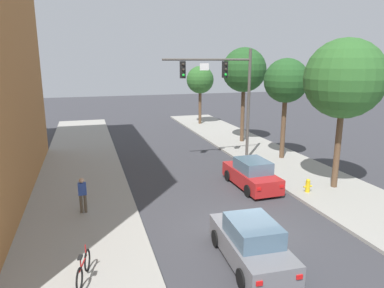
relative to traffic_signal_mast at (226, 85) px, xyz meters
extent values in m
plane|color=#38383D|center=(-2.93, -9.47, -5.32)|extent=(120.00, 120.00, 0.00)
cube|color=#99968E|center=(-9.43, -9.47, -5.24)|extent=(5.00, 60.00, 0.15)
cube|color=#99968E|center=(3.57, -9.47, -5.24)|extent=(5.00, 60.00, 0.15)
cylinder|color=#514C47|center=(1.67, 0.01, -1.42)|extent=(0.20, 0.20, 7.50)
cylinder|color=#514C47|center=(-1.29, 0.01, 1.63)|extent=(5.92, 0.14, 0.14)
cube|color=black|center=(-0.10, 0.01, 1.01)|extent=(0.32, 0.28, 1.05)
sphere|color=#2D2823|center=(-0.10, -0.14, 1.34)|extent=(0.18, 0.18, 0.18)
sphere|color=#2D2823|center=(-0.10, -0.14, 1.01)|extent=(0.18, 0.18, 0.18)
sphere|color=green|center=(-0.10, -0.14, 0.68)|extent=(0.18, 0.18, 0.18)
cube|color=black|center=(-2.95, 0.01, 1.01)|extent=(0.32, 0.28, 1.05)
sphere|color=#2D2823|center=(-2.95, -0.14, 1.34)|extent=(0.18, 0.18, 0.18)
sphere|color=#2D2823|center=(-2.95, -0.14, 1.01)|extent=(0.18, 0.18, 0.18)
sphere|color=green|center=(-2.95, -0.14, 0.68)|extent=(0.18, 0.18, 0.18)
cube|color=white|center=(-1.53, -0.01, 1.18)|extent=(0.60, 0.03, 0.44)
cube|color=#B21E1E|center=(-0.36, -4.80, -4.76)|extent=(1.76, 4.22, 0.80)
cube|color=slate|center=(-0.36, -4.95, -4.04)|extent=(1.53, 2.02, 0.64)
cylinder|color=black|center=(-1.19, -3.51, -5.00)|extent=(0.23, 0.64, 0.64)
cylinder|color=black|center=(0.43, -3.48, -5.00)|extent=(0.23, 0.64, 0.64)
cylinder|color=black|center=(-1.15, -6.11, -5.00)|extent=(0.23, 0.64, 0.64)
cylinder|color=black|center=(0.47, -6.09, -5.00)|extent=(0.23, 0.64, 0.64)
cube|color=red|center=(-0.97, -6.93, -4.64)|extent=(0.20, 0.04, 0.14)
cube|color=red|center=(0.31, -6.91, -4.64)|extent=(0.20, 0.04, 0.14)
cube|color=slate|center=(-3.76, -11.63, -4.76)|extent=(1.91, 4.28, 0.80)
cube|color=slate|center=(-3.76, -11.78, -4.04)|extent=(1.60, 2.07, 0.64)
cylinder|color=black|center=(-4.50, -10.29, -5.00)|extent=(0.25, 0.65, 0.64)
cylinder|color=black|center=(-2.88, -10.37, -5.00)|extent=(0.25, 0.65, 0.64)
cylinder|color=black|center=(-4.63, -12.89, -5.00)|extent=(0.25, 0.65, 0.64)
cylinder|color=black|center=(-3.01, -12.97, -5.00)|extent=(0.25, 0.65, 0.64)
cube|color=red|center=(-4.50, -13.71, -4.64)|extent=(0.20, 0.05, 0.14)
cube|color=red|center=(-3.22, -13.78, -4.64)|extent=(0.20, 0.05, 0.14)
cylinder|color=brown|center=(-9.40, -5.98, -4.74)|extent=(0.14, 0.14, 0.85)
cylinder|color=brown|center=(-9.22, -5.98, -4.74)|extent=(0.14, 0.14, 0.85)
cube|color=#2D4799|center=(-9.31, -5.98, -4.04)|extent=(0.36, 0.22, 0.56)
sphere|color=tan|center=(-9.31, -5.98, -3.64)|extent=(0.22, 0.22, 0.22)
torus|color=black|center=(-9.19, -10.74, -4.81)|extent=(0.22, 0.72, 0.72)
torus|color=black|center=(-9.43, -11.76, -4.81)|extent=(0.22, 0.72, 0.72)
cylinder|color=maroon|center=(-9.31, -11.25, -4.59)|extent=(0.26, 0.93, 0.05)
cylinder|color=maroon|center=(-9.37, -11.51, -4.41)|extent=(0.04, 0.04, 0.35)
cylinder|color=maroon|center=(-9.22, -10.84, -4.39)|extent=(0.04, 0.04, 0.40)
cube|color=black|center=(-9.37, -11.51, -4.23)|extent=(0.17, 0.26, 0.06)
cylinder|color=gold|center=(1.96, -6.74, -4.89)|extent=(0.24, 0.24, 0.55)
sphere|color=gold|center=(1.96, -6.74, -4.56)|extent=(0.22, 0.22, 0.22)
cylinder|color=gold|center=(1.78, -6.74, -4.86)|extent=(0.12, 0.09, 0.09)
cylinder|color=gold|center=(2.14, -6.74, -4.86)|extent=(0.12, 0.09, 0.09)
cylinder|color=brown|center=(3.83, -6.47, -3.01)|extent=(0.32, 0.32, 4.30)
sphere|color=#2D6028|center=(3.83, -6.47, 0.67)|extent=(4.08, 4.08, 4.08)
cylinder|color=brown|center=(4.21, -0.40, -3.02)|extent=(0.32, 0.32, 4.29)
sphere|color=#235123|center=(4.21, -0.40, 0.25)|extent=(3.00, 3.00, 3.00)
cylinder|color=brown|center=(3.73, 5.26, -2.84)|extent=(0.32, 0.32, 4.64)
sphere|color=#235123|center=(3.73, 5.26, 0.84)|extent=(3.63, 3.63, 3.63)
cylinder|color=brown|center=(3.01, 14.60, -3.34)|extent=(0.32, 0.32, 3.66)
sphere|color=#2D6028|center=(3.01, 14.60, -0.41)|extent=(2.91, 2.91, 2.91)
camera|label=1|loc=(-8.89, -21.55, 1.54)|focal=32.73mm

